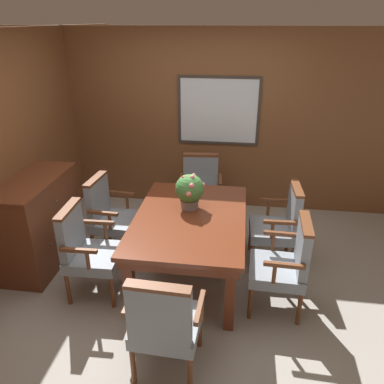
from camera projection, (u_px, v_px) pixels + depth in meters
The scene contains 11 objects.
ground_plane at pixel (180, 282), 3.94m from camera, with size 14.00×14.00×0.00m, color #A39E93.
wall_back at pixel (202, 122), 5.16m from camera, with size 7.20×0.08×2.45m.
dining_table at pixel (190, 225), 3.78m from camera, with size 1.10×1.60×0.73m.
chair_right_far at pixel (280, 223), 4.07m from camera, with size 0.51×0.56×0.94m.
chair_head_near at pixel (164, 322), 2.74m from camera, with size 0.56×0.52×0.94m.
chair_head_far at pixel (200, 188), 4.89m from camera, with size 0.57×0.54×0.94m.
chair_right_near at pixel (286, 262), 3.41m from camera, with size 0.52×0.56×0.94m.
chair_left_far at pixel (110, 213), 4.26m from camera, with size 0.53×0.57×0.94m.
chair_left_near at pixel (86, 248), 3.62m from camera, with size 0.51×0.56×0.94m.
potted_plant at pixel (190, 190), 3.83m from camera, with size 0.30×0.33×0.38m.
sideboard_cabinet at pixel (39, 222), 4.09m from camera, with size 0.50×1.11×1.01m.
Camera 1 is at (0.56, -3.13, 2.52)m, focal length 35.00 mm.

